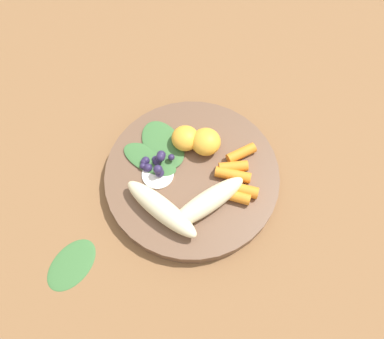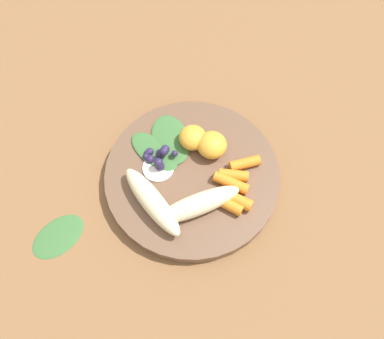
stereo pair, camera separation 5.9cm
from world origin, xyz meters
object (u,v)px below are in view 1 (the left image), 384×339
at_px(banana_peeled_right, 161,209).
at_px(kale_leaf_stray, 71,264).
at_px(bowl, 192,175).
at_px(banana_peeled_left, 207,202).
at_px(orange_segment_near, 185,138).

xyz_separation_m(banana_peeled_right, kale_leaf_stray, (0.14, 0.06, -0.04)).
bearing_deg(bowl, kale_leaf_stray, 33.59).
xyz_separation_m(banana_peeled_left, kale_leaf_stray, (0.21, 0.07, -0.04)).
bearing_deg(bowl, orange_segment_near, -83.19).
xyz_separation_m(bowl, banana_peeled_left, (-0.02, 0.06, 0.03)).
distance_m(bowl, banana_peeled_right, 0.09).
xyz_separation_m(bowl, kale_leaf_stray, (0.19, 0.13, -0.01)).
bearing_deg(orange_segment_near, banana_peeled_left, 102.09).
distance_m(orange_segment_near, kale_leaf_stray, 0.26).
distance_m(bowl, banana_peeled_left, 0.07).
distance_m(banana_peeled_left, orange_segment_near, 0.12).
height_order(banana_peeled_left, orange_segment_near, same).
xyz_separation_m(banana_peeled_right, orange_segment_near, (-0.04, -0.12, 0.00)).
bearing_deg(kale_leaf_stray, banana_peeled_left, 147.59).
height_order(banana_peeled_left, banana_peeled_right, same).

